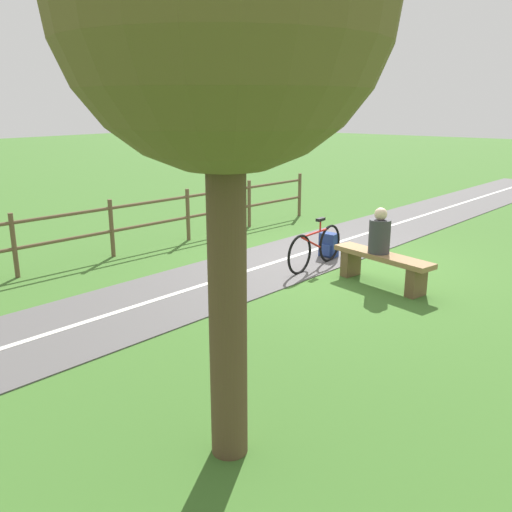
{
  "coord_description": "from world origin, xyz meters",
  "views": [
    {
      "loc": [
        -4.63,
        8.43,
        2.79
      ],
      "look_at": [
        -0.47,
        3.06,
        0.89
      ],
      "focal_mm": 38.39,
      "sensor_mm": 36.0,
      "label": 1
    }
  ],
  "objects_px": {
    "person_seated": "(380,234)",
    "backpack": "(329,245)",
    "tree_by_path": "(223,3)",
    "bicycle": "(315,248)",
    "bench": "(382,264)"
  },
  "relations": [
    {
      "from": "person_seated",
      "to": "backpack",
      "type": "relative_size",
      "value": 1.57
    },
    {
      "from": "tree_by_path",
      "to": "bicycle",
      "type": "bearing_deg",
      "value": -65.59
    },
    {
      "from": "bicycle",
      "to": "tree_by_path",
      "type": "distance_m",
      "value": 6.23
    },
    {
      "from": "person_seated",
      "to": "bicycle",
      "type": "bearing_deg",
      "value": 7.07
    },
    {
      "from": "bench",
      "to": "backpack",
      "type": "relative_size",
      "value": 3.87
    },
    {
      "from": "bench",
      "to": "tree_by_path",
      "type": "bearing_deg",
      "value": 114.68
    },
    {
      "from": "backpack",
      "to": "bench",
      "type": "bearing_deg",
      "value": 148.74
    },
    {
      "from": "bicycle",
      "to": "tree_by_path",
      "type": "xyz_separation_m",
      "value": [
        -2.24,
        4.93,
        3.07
      ]
    },
    {
      "from": "bench",
      "to": "backpack",
      "type": "bearing_deg",
      "value": -17.24
    },
    {
      "from": "backpack",
      "to": "tree_by_path",
      "type": "xyz_separation_m",
      "value": [
        -2.4,
        5.67,
        3.2
      ]
    },
    {
      "from": "bench",
      "to": "person_seated",
      "type": "xyz_separation_m",
      "value": [
        0.08,
        -0.02,
        0.47
      ]
    },
    {
      "from": "backpack",
      "to": "tree_by_path",
      "type": "bearing_deg",
      "value": 112.95
    },
    {
      "from": "bicycle",
      "to": "backpack",
      "type": "height_order",
      "value": "bicycle"
    },
    {
      "from": "bicycle",
      "to": "tree_by_path",
      "type": "height_order",
      "value": "tree_by_path"
    },
    {
      "from": "person_seated",
      "to": "backpack",
      "type": "bearing_deg",
      "value": -18.12
    }
  ]
}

